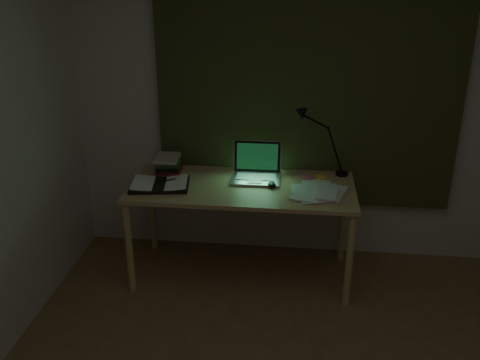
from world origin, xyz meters
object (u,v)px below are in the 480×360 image
object	(u,v)px
book_stack	(169,165)
laptop	(256,164)
desk	(242,231)
loose_papers	(319,193)
desk_lamp	(344,143)
open_textbook	(160,184)

from	to	relation	value
book_stack	laptop	bearing A→B (deg)	-4.82
desk	loose_papers	bearing A→B (deg)	-9.73
desk	laptop	distance (m)	0.51
laptop	loose_papers	distance (m)	0.51
loose_papers	desk_lamp	distance (m)	0.48
loose_papers	desk_lamp	world-z (taller)	desk_lamp
desk_lamp	open_textbook	bearing A→B (deg)	-151.39
loose_papers	desk	bearing A→B (deg)	170.27
open_textbook	book_stack	xyz separation A→B (m)	(0.01, 0.24, 0.05)
book_stack	desk_lamp	world-z (taller)	desk_lamp
laptop	open_textbook	xyz separation A→B (m)	(-0.66, -0.18, -0.11)
laptop	desk_lamp	world-z (taller)	desk_lamp
loose_papers	book_stack	bearing A→B (deg)	167.07
desk	laptop	xyz separation A→B (m)	(0.09, 0.11, 0.49)
loose_papers	desk_lamp	xyz separation A→B (m)	(0.18, 0.37, 0.24)
desk	desk_lamp	size ratio (longest dim) A/B	3.16
book_stack	desk	bearing A→B (deg)	-15.92
desk	desk_lamp	distance (m)	0.99
desk_lamp	book_stack	bearing A→B (deg)	-161.53
book_stack	loose_papers	world-z (taller)	book_stack
desk_lamp	laptop	bearing A→B (deg)	-151.38
laptop	book_stack	xyz separation A→B (m)	(-0.65, 0.06, -0.05)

